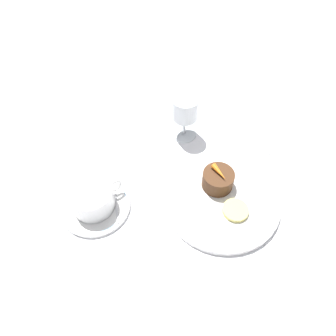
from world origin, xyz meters
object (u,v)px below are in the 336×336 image
coffee_cup (92,198)px  wine_glass (185,111)px  dinner_plate (221,200)px  dessert_cake (218,180)px  fork (277,160)px

coffee_cup → wine_glass: (0.30, 0.07, 0.04)m
dinner_plate → dessert_cake: (0.01, 0.03, 0.03)m
fork → dessert_cake: size_ratio=2.72×
fork → coffee_cup: bearing=163.4°
coffee_cup → fork: bearing=-16.6°
fork → dessert_cake: dessert_cake is taller
coffee_cup → wine_glass: bearing=13.9°
wine_glass → dessert_cake: bearing=-102.1°
wine_glass → dessert_cake: (-0.04, -0.19, -0.05)m
wine_glass → dessert_cake: wine_glass is taller
dinner_plate → coffee_cup: size_ratio=2.18×
wine_glass → fork: bearing=-55.3°
dinner_plate → wine_glass: 0.24m
wine_glass → dessert_cake: 0.20m
fork → dessert_cake: (-0.18, 0.02, 0.03)m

